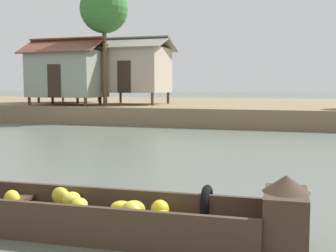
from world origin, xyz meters
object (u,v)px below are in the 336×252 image
stilt_house_left (69,77)px  stilt_house_mid_right (135,69)px  banana_boat (82,210)px  stilt_house_mid_left (67,73)px  palm_tree_mid (104,10)px

stilt_house_left → stilt_house_mid_right: bearing=-13.8°
banana_boat → stilt_house_left: bearing=120.6°
stilt_house_mid_right → stilt_house_mid_left: bearing=-145.7°
banana_boat → palm_tree_mid: palm_tree_mid is taller
banana_boat → stilt_house_mid_left: (-10.18, 16.93, 2.44)m
banana_boat → stilt_house_mid_right: (-6.90, 19.16, 2.70)m
banana_boat → stilt_house_left: 23.87m
stilt_house_left → stilt_house_mid_left: bearing=-61.2°
stilt_house_mid_left → stilt_house_mid_right: 3.97m
banana_boat → stilt_house_mid_left: 19.90m
stilt_house_left → stilt_house_mid_left: 4.01m
banana_boat → stilt_house_mid_right: size_ratio=1.37×
palm_tree_mid → stilt_house_mid_right: bearing=61.9°
stilt_house_mid_right → banana_boat: bearing=-70.2°
stilt_house_mid_right → palm_tree_mid: (-1.05, -1.96, 3.22)m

